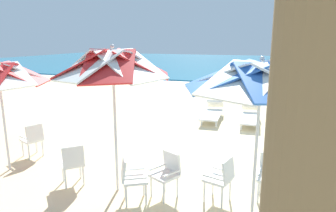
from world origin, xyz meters
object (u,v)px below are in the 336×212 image
(plastic_chair_6, at_px, (33,138))
(plastic_chair_1, at_px, (270,174))
(plastic_chair_0, at_px, (221,177))
(beach_umbrella_0, at_px, (261,78))
(plastic_chair_3, at_px, (131,177))
(sun_lounger_2, at_px, (212,113))
(cooler_box, at_px, (307,178))
(plastic_chair_2, at_px, (167,172))
(beach_umbrella_1, at_px, (113,65))
(plastic_chair_4, at_px, (73,162))
(sun_lounger_0, at_px, (318,119))
(sun_lounger_1, at_px, (250,116))
(beachgoer_seated, at_px, (222,81))

(plastic_chair_6, bearing_deg, plastic_chair_1, -1.31)
(plastic_chair_0, bearing_deg, beach_umbrella_0, -20.74)
(plastic_chair_3, distance_m, plastic_chair_6, 3.51)
(beach_umbrella_0, xyz_separation_m, sun_lounger_2, (-1.90, 5.90, -2.08))
(plastic_chair_0, distance_m, cooler_box, 1.95)
(plastic_chair_6, height_order, cooler_box, plastic_chair_6)
(plastic_chair_2, bearing_deg, cooler_box, 26.53)
(beach_umbrella_1, bearing_deg, plastic_chair_2, 6.73)
(plastic_chair_1, distance_m, plastic_chair_4, 3.89)
(plastic_chair_2, relative_size, sun_lounger_0, 0.39)
(plastic_chair_2, bearing_deg, beach_umbrella_0, -3.79)
(beach_umbrella_1, distance_m, plastic_chair_4, 2.20)
(plastic_chair_1, xyz_separation_m, sun_lounger_1, (-0.80, 5.18, -0.22))
(plastic_chair_1, xyz_separation_m, sun_lounger_0, (1.42, 5.50, -0.22))
(plastic_chair_2, distance_m, sun_lounger_1, 5.85)
(sun_lounger_2, bearing_deg, plastic_chair_4, -105.33)
(cooler_box, distance_m, beachgoer_seated, 13.81)
(cooler_box, bearing_deg, plastic_chair_6, -174.88)
(plastic_chair_0, bearing_deg, plastic_chair_2, -173.52)
(plastic_chair_0, height_order, beachgoer_seated, beachgoer_seated)
(plastic_chair_2, xyz_separation_m, sun_lounger_0, (3.26, 6.07, -0.22))
(plastic_chair_2, height_order, sun_lounger_2, plastic_chair_2)
(sun_lounger_1, height_order, beachgoer_seated, beachgoer_seated)
(plastic_chair_1, height_order, sun_lounger_0, plastic_chair_1)
(plastic_chair_4, distance_m, plastic_chair_6, 2.12)
(plastic_chair_6, relative_size, beachgoer_seated, 0.94)
(beach_umbrella_0, xyz_separation_m, plastic_chair_4, (-3.55, -0.12, -1.86))
(beach_umbrella_0, height_order, sun_lounger_0, beach_umbrella_0)
(plastic_chair_6, height_order, sun_lounger_2, plastic_chair_6)
(plastic_chair_0, xyz_separation_m, beachgoer_seated, (-2.48, 14.37, -0.20))
(beach_umbrella_1, distance_m, sun_lounger_1, 6.59)
(plastic_chair_2, distance_m, plastic_chair_3, 0.68)
(plastic_chair_6, distance_m, cooler_box, 6.45)
(beach_umbrella_0, distance_m, plastic_chair_0, 1.96)
(plastic_chair_0, relative_size, sun_lounger_0, 0.39)
(plastic_chair_2, xyz_separation_m, cooler_box, (2.55, 1.27, -0.30))
(plastic_chair_1, height_order, sun_lounger_2, plastic_chair_1)
(plastic_chair_3, relative_size, beachgoer_seated, 0.94)
(plastic_chair_1, bearing_deg, sun_lounger_2, 112.42)
(beach_umbrella_1, bearing_deg, cooler_box, 21.39)
(sun_lounger_0, bearing_deg, cooler_box, -98.41)
(sun_lounger_2, bearing_deg, plastic_chair_6, -124.89)
(plastic_chair_6, relative_size, sun_lounger_2, 0.40)
(plastic_chair_1, xyz_separation_m, beachgoer_seated, (-3.32, 13.92, -0.20))
(plastic_chair_1, xyz_separation_m, sun_lounger_2, (-2.16, 5.23, -0.22))
(plastic_chair_1, relative_size, plastic_chair_4, 1.00)
(beach_umbrella_1, relative_size, sun_lounger_2, 1.31)
(plastic_chair_3, xyz_separation_m, sun_lounger_2, (0.23, 6.21, -0.22))
(plastic_chair_0, bearing_deg, sun_lounger_2, 103.10)
(sun_lounger_0, bearing_deg, beach_umbrella_1, -124.56)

